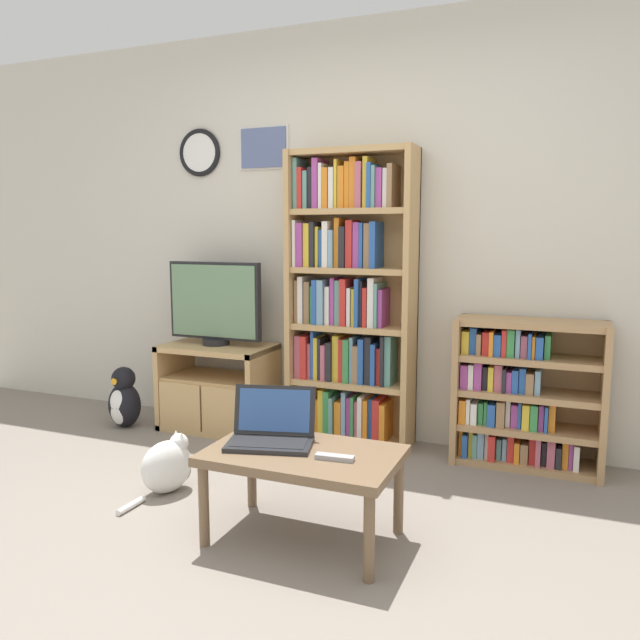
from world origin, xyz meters
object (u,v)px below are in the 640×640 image
(bookshelf_short, at_px, (520,396))
(coffee_table, at_px, (303,462))
(bookshelf_tall, at_px, (347,302))
(laptop, at_px, (272,430))
(remote_near_laptop, at_px, (335,457))
(television, at_px, (215,303))
(penguin_figurine, at_px, (124,400))
(cat, at_px, (168,465))
(tv_stand, at_px, (217,387))

(bookshelf_short, height_order, coffee_table, bookshelf_short)
(bookshelf_tall, distance_m, laptop, 1.33)
(coffee_table, relative_size, remote_near_laptop, 4.96)
(coffee_table, xyz_separation_m, laptop, (-0.17, 0.04, 0.11))
(television, distance_m, laptop, 1.58)
(bookshelf_short, bearing_deg, penguin_figurine, -172.91)
(cat, bearing_deg, penguin_figurine, 163.91)
(tv_stand, height_order, penguin_figurine, tv_stand)
(bookshelf_short, height_order, penguin_figurine, bookshelf_short)
(coffee_table, distance_m, laptop, 0.21)
(bookshelf_tall, height_order, laptop, bookshelf_tall)
(tv_stand, distance_m, bookshelf_tall, 1.06)
(remote_near_laptop, bearing_deg, television, 41.23)
(tv_stand, distance_m, cat, 1.05)
(coffee_table, height_order, laptop, laptop)
(television, relative_size, bookshelf_tall, 0.37)
(penguin_figurine, bearing_deg, coffee_table, -28.74)
(coffee_table, xyz_separation_m, penguin_figurine, (-1.76, 0.96, -0.16))
(cat, bearing_deg, remote_near_laptop, 10.62)
(cat, height_order, penguin_figurine, penguin_figurine)
(coffee_table, xyz_separation_m, remote_near_laptop, (0.16, -0.04, 0.06))
(laptop, bearing_deg, television, 115.81)
(tv_stand, height_order, coffee_table, tv_stand)
(bookshelf_short, xyz_separation_m, cat, (-1.61, -1.09, -0.26))
(penguin_figurine, bearing_deg, tv_stand, 19.56)
(television, relative_size, coffee_table, 0.82)
(coffee_table, bearing_deg, laptop, 165.29)
(bookshelf_short, distance_m, cat, 1.96)
(television, height_order, coffee_table, television)
(television, distance_m, bookshelf_short, 1.99)
(bookshelf_tall, relative_size, cat, 3.79)
(bookshelf_tall, xyz_separation_m, remote_near_laptop, (0.44, -1.35, -0.48))
(cat, relative_size, penguin_figurine, 1.15)
(coffee_table, relative_size, laptop, 1.94)
(laptop, height_order, remote_near_laptop, laptop)
(television, height_order, penguin_figurine, television)
(laptop, bearing_deg, penguin_figurine, 134.92)
(television, xyz_separation_m, bookshelf_tall, (0.89, 0.10, 0.04))
(tv_stand, height_order, remote_near_laptop, tv_stand)
(bookshelf_short, xyz_separation_m, laptop, (-0.94, -1.23, 0.06))
(tv_stand, height_order, bookshelf_short, bookshelf_short)
(television, height_order, laptop, television)
(bookshelf_tall, xyz_separation_m, coffee_table, (0.28, -1.30, -0.54))
(laptop, xyz_separation_m, cat, (-0.67, 0.15, -0.32))
(penguin_figurine, bearing_deg, laptop, -30.07)
(coffee_table, distance_m, penguin_figurine, 2.01)
(remote_near_laptop, bearing_deg, tv_stand, 41.39)
(tv_stand, distance_m, penguin_figurine, 0.65)
(cat, xyz_separation_m, penguin_figurine, (-0.92, 0.77, 0.05))
(remote_near_laptop, xyz_separation_m, penguin_figurine, (-1.92, 1.01, -0.22))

